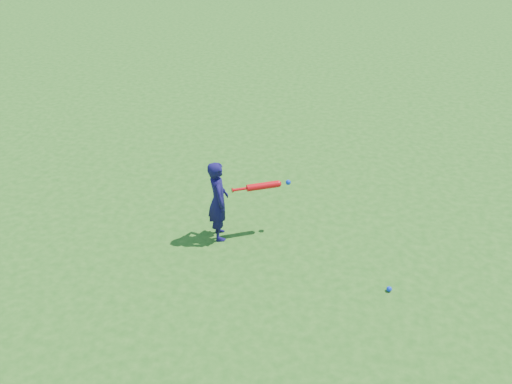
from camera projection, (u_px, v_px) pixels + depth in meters
ground at (257, 225)px, 7.73m from camera, size 80.00×80.00×0.00m
child at (218, 201)px, 7.24m from camera, size 0.40×0.47×1.09m
ground_ball_blue at (389, 289)px, 6.54m from camera, size 0.06×0.06×0.06m
bat_swing at (265, 186)px, 7.27m from camera, size 0.71×0.42×0.09m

